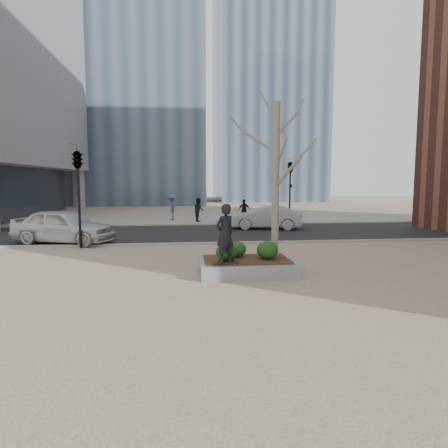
{
  "coord_description": "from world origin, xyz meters",
  "views": [
    {
      "loc": [
        -1.1,
        -12.46,
        3.0
      ],
      "look_at": [
        0.5,
        2.0,
        1.4
      ],
      "focal_mm": 32.0,
      "sensor_mm": 36.0,
      "label": 1
    }
  ],
  "objects": [
    {
      "name": "shrub_left",
      "position": [
        0.32,
        -0.29,
        0.77
      ],
      "size": [
        0.67,
        0.67,
        0.57
      ],
      "primitive_type": "ellipsoid",
      "color": "black",
      "rests_on": "planter_mulch"
    },
    {
      "name": "pedestrian_b",
      "position": [
        -1.73,
        17.68,
        0.97
      ],
      "size": [
        0.75,
        1.25,
        1.89
      ],
      "primitive_type": "imported",
      "rotation": [
        0.0,
        0.0,
        4.67
      ],
      "color": "#3D4F6F",
      "rests_on": "far_sidewalk"
    },
    {
      "name": "car_silver",
      "position": [
        4.15,
        11.43,
        0.73
      ],
      "size": [
        4.54,
        2.42,
        1.42
      ],
      "primitive_type": "imported",
      "rotation": [
        0.0,
        0.0,
        4.49
      ],
      "color": "gray",
      "rests_on": "street"
    },
    {
      "name": "ground",
      "position": [
        0.0,
        0.0,
        0.0
      ],
      "size": [
        120.0,
        120.0,
        0.0
      ],
      "primitive_type": "plane",
      "color": "tan",
      "rests_on": "ground"
    },
    {
      "name": "building_glass_b",
      "position": [
        12.0,
        48.0,
        27.5
      ],
      "size": [
        15.0,
        15.0,
        55.0
      ],
      "primitive_type": "cube",
      "color": "slate",
      "rests_on": "ground"
    },
    {
      "name": "pedestrian_a",
      "position": [
        0.25,
        16.33,
        0.88
      ],
      "size": [
        0.81,
        0.95,
        1.71
      ],
      "primitive_type": "imported",
      "rotation": [
        0.0,
        0.0,
        1.78
      ],
      "color": "black",
      "rests_on": "far_sidewalk"
    },
    {
      "name": "building_glass_a",
      "position": [
        -6.0,
        42.0,
        22.5
      ],
      "size": [
        16.0,
        16.0,
        45.0
      ],
      "primitive_type": "cube",
      "color": "slate",
      "rests_on": "ground"
    },
    {
      "name": "sycamore_tree",
      "position": [
        2.0,
        0.3,
        3.79
      ],
      "size": [
        2.8,
        2.8,
        6.6
      ],
      "primitive_type": null,
      "color": "gray",
      "rests_on": "planter_mulch"
    },
    {
      "name": "planter_mulch",
      "position": [
        1.0,
        0.0,
        0.47
      ],
      "size": [
        2.7,
        1.7,
        0.04
      ],
      "primitive_type": "cube",
      "color": "#382314",
      "rests_on": "planter"
    },
    {
      "name": "skateboard",
      "position": [
        0.23,
        -0.74,
        0.49
      ],
      "size": [
        0.79,
        0.25,
        0.08
      ],
      "primitive_type": null,
      "rotation": [
        0.0,
        0.0,
        0.06
      ],
      "color": "black",
      "rests_on": "planter"
    },
    {
      "name": "skateboarder",
      "position": [
        0.23,
        -0.74,
        1.41
      ],
      "size": [
        0.78,
        0.71,
        1.78
      ],
      "primitive_type": "imported",
      "rotation": [
        0.0,
        0.0,
        3.71
      ],
      "color": "black",
      "rests_on": "skateboard"
    },
    {
      "name": "shrub_middle",
      "position": [
        0.74,
        0.34,
        0.75
      ],
      "size": [
        0.61,
        0.61,
        0.52
      ],
      "primitive_type": "ellipsoid",
      "color": "#153F14",
      "rests_on": "planter_mulch"
    },
    {
      "name": "shrub_right",
      "position": [
        1.66,
        -0.11,
        0.78
      ],
      "size": [
        0.68,
        0.68,
        0.58
      ],
      "primitive_type": "ellipsoid",
      "color": "#123310",
      "rests_on": "planter_mulch"
    },
    {
      "name": "far_sidewalk",
      "position": [
        0.0,
        17.0,
        0.01
      ],
      "size": [
        60.0,
        6.0,
        0.02
      ],
      "primitive_type": "cube",
      "color": "gray",
      "rests_on": "ground"
    },
    {
      "name": "traffic_light_near",
      "position": [
        -5.5,
        5.6,
        2.25
      ],
      "size": [
        0.6,
        2.48,
        4.5
      ],
      "primitive_type": null,
      "color": "black",
      "rests_on": "ground"
    },
    {
      "name": "pedestrian_c",
      "position": [
        3.6,
        16.47,
        0.82
      ],
      "size": [
        0.98,
        0.55,
        1.59
      ],
      "primitive_type": "imported",
      "rotation": [
        0.0,
        0.0,
        3.32
      ],
      "color": "black",
      "rests_on": "far_sidewalk"
    },
    {
      "name": "planter",
      "position": [
        1.0,
        0.0,
        0.23
      ],
      "size": [
        3.0,
        2.0,
        0.45
      ],
      "primitive_type": "cube",
      "color": "gray",
      "rests_on": "ground"
    },
    {
      "name": "street",
      "position": [
        0.0,
        10.0,
        0.01
      ],
      "size": [
        60.0,
        8.0,
        0.02
      ],
      "primitive_type": "cube",
      "color": "black",
      "rests_on": "ground"
    },
    {
      "name": "traffic_light_far",
      "position": [
        6.5,
        14.6,
        2.25
      ],
      "size": [
        0.6,
        2.48,
        4.5
      ],
      "primitive_type": null,
      "color": "black",
      "rests_on": "ground"
    },
    {
      "name": "police_car",
      "position": [
        -6.59,
        7.0,
        0.84
      ],
      "size": [
        5.18,
        3.31,
        1.64
      ],
      "primitive_type": "imported",
      "rotation": [
        0.0,
        0.0,
        1.26
      ],
      "color": "silver",
      "rests_on": "street"
    }
  ]
}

